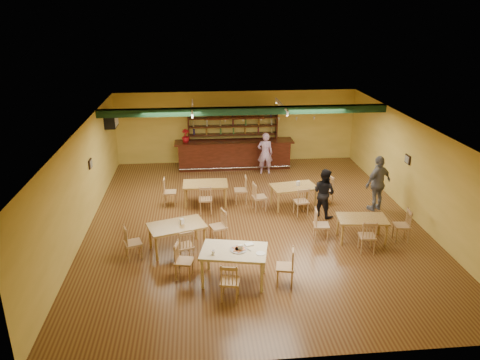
{
  "coord_description": "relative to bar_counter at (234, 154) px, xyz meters",
  "views": [
    {
      "loc": [
        -1.64,
        -12.86,
        6.24
      ],
      "look_at": [
        -0.37,
        0.6,
        1.15
      ],
      "focal_mm": 34.55,
      "sensor_mm": 36.0,
      "label": 1
    }
  ],
  "objects": [
    {
      "name": "parmesan_shaker",
      "position": [
        -1.19,
        -8.56,
        0.32
      ],
      "size": [
        0.09,
        0.09,
        0.11
      ],
      "primitive_type": "cylinder",
      "rotation": [
        0.0,
        0.0,
        -0.2
      ],
      "color": "#EAE5C6",
      "rests_on": "near_table"
    },
    {
      "name": "pizza_server",
      "position": [
        -0.42,
        -8.34,
        0.28
      ],
      "size": [
        0.27,
        0.31,
        0.0
      ],
      "primitive_type": "cube",
      "rotation": [
        0.0,
        0.0,
        -0.9
      ],
      "color": "silver",
      "rests_on": "pizza_tray"
    },
    {
      "name": "picture_right",
      "position": [
        5.15,
        -4.65,
        1.14
      ],
      "size": [
        0.04,
        0.34,
        0.28
      ],
      "primitive_type": "cube",
      "color": "black",
      "rests_on": "wall_right"
    },
    {
      "name": "poinsettia",
      "position": [
        -1.95,
        0.0,
        0.83
      ],
      "size": [
        0.38,
        0.38,
        0.53
      ],
      "primitive_type": "imported",
      "rotation": [
        0.0,
        0.0,
        0.35
      ],
      "color": "#A30F15",
      "rests_on": "bar_counter"
    },
    {
      "name": "ac_unit",
      "position": [
        -4.62,
        -0.95,
        1.79
      ],
      "size": [
        0.34,
        0.7,
        0.48
      ],
      "primitive_type": "cube",
      "color": "white",
      "rests_on": "wall_left"
    },
    {
      "name": "dining_table_c",
      "position": [
        -2.11,
        -6.72,
        -0.19
      ],
      "size": [
        1.69,
        1.31,
        0.74
      ],
      "primitive_type": "cube",
      "rotation": [
        0.0,
        0.0,
        0.32
      ],
      "color": "olive",
      "rests_on": "ground"
    },
    {
      "name": "side_plate",
      "position": [
        -0.09,
        -8.61,
        0.27
      ],
      "size": [
        0.26,
        0.26,
        0.01
      ],
      "primitive_type": "cylinder",
      "rotation": [
        0.0,
        0.0,
        -0.2
      ],
      "color": "white",
      "rests_on": "near_table"
    },
    {
      "name": "ceiling_beam",
      "position": [
        0.18,
        -2.35,
        2.31
      ],
      "size": [
        10.0,
        0.3,
        0.25
      ],
      "primitive_type": "cube",
      "color": "black",
      "rests_on": "ceiling"
    },
    {
      "name": "back_bar_hutch",
      "position": [
        0.0,
        0.63,
        0.57
      ],
      "size": [
        3.72,
        0.4,
        2.28
      ],
      "primitive_type": "cube",
      "color": "black",
      "rests_on": "ground"
    },
    {
      "name": "patron_right_a",
      "position": [
        2.42,
        -4.94,
        0.21
      ],
      "size": [
        0.93,
        0.96,
        1.56
      ],
      "primitive_type": "imported",
      "rotation": [
        0.0,
        0.0,
        2.24
      ],
      "color": "black",
      "rests_on": "ground"
    },
    {
      "name": "dining_table_a",
      "position": [
        -1.27,
        -3.66,
        -0.2
      ],
      "size": [
        1.49,
        0.91,
        0.74
      ],
      "primitive_type": "cube",
      "rotation": [
        0.0,
        0.0,
        -0.02
      ],
      "color": "olive",
      "rests_on": "ground"
    },
    {
      "name": "floor",
      "position": [
        0.18,
        -5.15,
        -0.56
      ],
      "size": [
        12.0,
        12.0,
        0.0
      ],
      "primitive_type": "plane",
      "color": "#533017",
      "rests_on": "ground"
    },
    {
      "name": "dining_table_d",
      "position": [
        3.06,
        -6.65,
        -0.22
      ],
      "size": [
        1.44,
        0.96,
        0.68
      ],
      "primitive_type": "cube",
      "rotation": [
        0.0,
        0.0,
        -0.11
      ],
      "color": "olive",
      "rests_on": "ground"
    },
    {
      "name": "dining_table_b",
      "position": [
        1.62,
        -4.14,
        -0.2
      ],
      "size": [
        1.56,
        1.09,
        0.72
      ],
      "primitive_type": "cube",
      "rotation": [
        0.0,
        0.0,
        0.16
      ],
      "color": "olive",
      "rests_on": "ground"
    },
    {
      "name": "patron_bar",
      "position": [
        1.15,
        -0.83,
        0.27
      ],
      "size": [
        0.64,
        0.46,
        1.67
      ],
      "primitive_type": "imported",
      "rotation": [
        0.0,
        0.0,
        3.04
      ],
      "color": "#984FAD",
      "rests_on": "ground"
    },
    {
      "name": "picture_left",
      "position": [
        -4.79,
        -4.15,
        1.14
      ],
      "size": [
        0.04,
        0.34,
        0.28
      ],
      "primitive_type": "cube",
      "color": "black",
      "rests_on": "wall_left"
    },
    {
      "name": "pizza_tray",
      "position": [
        -0.59,
        -8.39,
        0.27
      ],
      "size": [
        0.55,
        0.55,
        0.01
      ],
      "primitive_type": "cylinder",
      "rotation": [
        0.0,
        0.0,
        -0.54
      ],
      "color": "silver",
      "rests_on": "near_table"
    },
    {
      "name": "near_table",
      "position": [
        -0.7,
        -8.39,
        -0.15
      ],
      "size": [
        1.72,
        1.29,
        0.83
      ],
      "primitive_type": "cube",
      "rotation": [
        0.0,
        0.0,
        -0.2
      ],
      "color": "tan",
      "rests_on": "ground"
    },
    {
      "name": "napkin_stack",
      "position": [
        -0.31,
        -8.17,
        0.28
      ],
      "size": [
        0.24,
        0.21,
        0.03
      ],
      "primitive_type": "cube",
      "rotation": [
        0.0,
        0.0,
        0.32
      ],
      "color": "white",
      "rests_on": "near_table"
    },
    {
      "name": "track_rail_left",
      "position": [
        -1.62,
        -1.75,
        2.38
      ],
      "size": [
        0.05,
        2.5,
        0.05
      ],
      "primitive_type": "cube",
      "color": "white",
      "rests_on": "ceiling"
    },
    {
      "name": "bar_counter",
      "position": [
        0.0,
        0.0,
        0.0
      ],
      "size": [
        4.81,
        0.85,
        1.13
      ],
      "primitive_type": "cube",
      "color": "black",
      "rests_on": "ground"
    },
    {
      "name": "patron_right_b",
      "position": [
        4.26,
        -4.65,
        0.35
      ],
      "size": [
        1.16,
        0.89,
        1.83
      ],
      "primitive_type": "imported",
      "rotation": [
        0.0,
        0.0,
        3.62
      ],
      "color": "slate",
      "rests_on": "ground"
    },
    {
      "name": "track_rail_right",
      "position": [
        1.58,
        -1.75,
        2.38
      ],
      "size": [
        0.05,
        2.5,
        0.05
      ],
      "primitive_type": "cube",
      "color": "white",
      "rests_on": "ceiling"
    }
  ]
}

